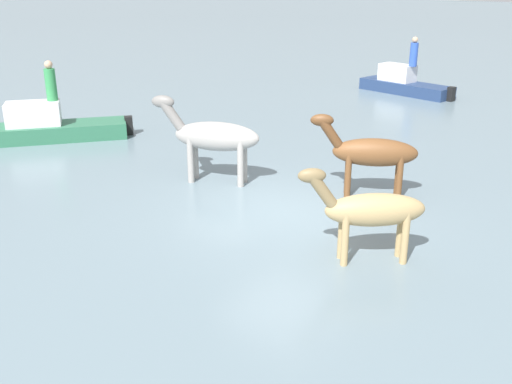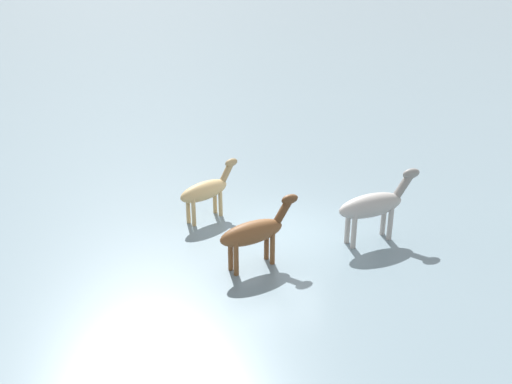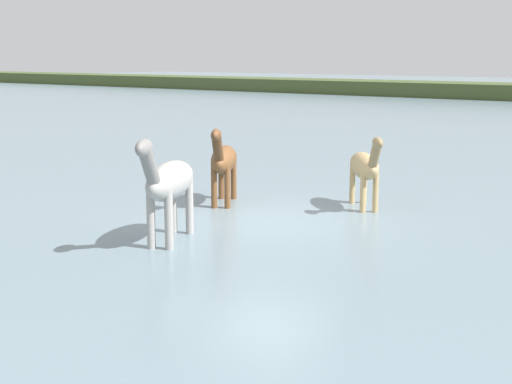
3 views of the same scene
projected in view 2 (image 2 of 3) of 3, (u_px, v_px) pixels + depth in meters
ground_plane at (284, 233)px, 18.46m from camera, size 207.06×207.06×0.00m
horse_rear_stallion at (206, 190)px, 18.99m from camera, size 1.79×1.88×1.75m
horse_dark_mare at (254, 232)px, 16.32m from camera, size 1.59×2.25×1.88m
horse_lead at (373, 205)px, 17.60m from camera, size 1.51×2.58×2.07m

